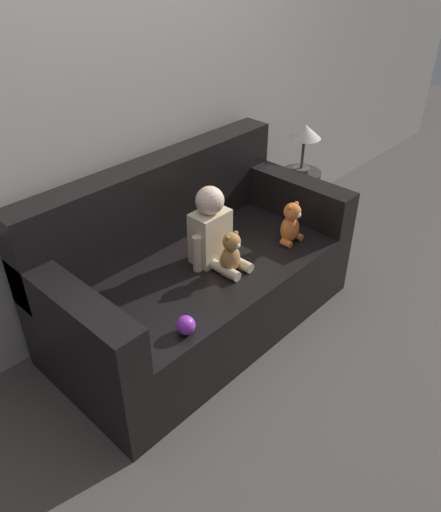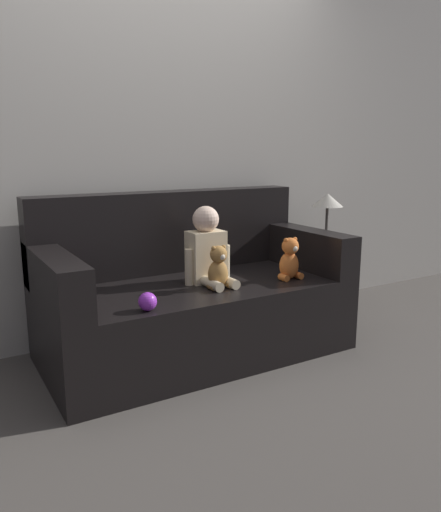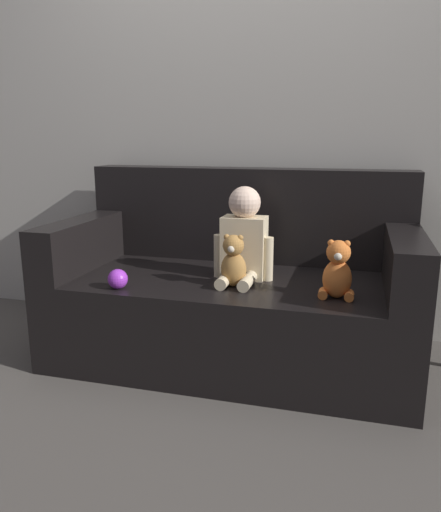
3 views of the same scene
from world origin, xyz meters
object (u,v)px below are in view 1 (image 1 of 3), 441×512
Objects in this scene: teddy_bear_brown at (231,254)px; side_table at (303,154)px; couch at (194,274)px; toy_ball at (186,325)px; person_baby at (212,231)px; plush_toy_side at (291,224)px.

teddy_bear_brown is 1.16m from side_table.
toy_ball is at bearing -137.35° from couch.
teddy_bear_brown is 2.69× the size of toy_ball.
side_table is at bearing 17.05° from teddy_bear_brown.
toy_ball is (-0.51, -0.32, -0.14)m from person_baby.
plush_toy_side reaches higher than toy_ball.
teddy_bear_brown is at bearing -78.30° from couch.
person_baby reaches higher than teddy_bear_brown.
couch is 1.20m from side_table.
toy_ball is at bearing -162.27° from side_table.
teddy_bear_brown is at bearing -162.95° from side_table.
teddy_bear_brown is 0.96× the size of plush_toy_side.
side_table is at bearing 4.92° from couch.
person_baby reaches higher than plush_toy_side.
toy_ball is (-0.49, -0.17, -0.07)m from teddy_bear_brown.
couch reaches higher than side_table.
side_table is (1.08, 0.19, 0.06)m from person_baby.
couch reaches higher than person_baby.
teddy_bear_brown is 0.53m from toy_ball.
side_table is at bearing 9.78° from person_baby.
plush_toy_side is 0.28× the size of side_table.
person_baby reaches higher than toy_ball.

